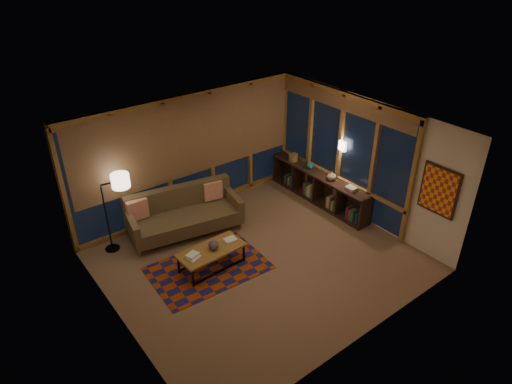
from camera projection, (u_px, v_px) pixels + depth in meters
floor at (259, 260)px, 8.85m from camera, size 5.50×5.00×0.01m
ceiling at (260, 130)px, 7.51m from camera, size 5.50×5.00×0.01m
walls at (259, 201)px, 8.18m from camera, size 5.51×5.01×2.70m
window_wall_back at (190, 155)px, 9.85m from camera, size 5.30×0.16×2.60m
window_wall_right at (338, 151)px, 10.02m from camera, size 0.16×3.70×2.60m
wall_art at (439, 191)px, 8.30m from camera, size 0.06×0.74×0.94m
wall_sconce at (343, 146)px, 9.78m from camera, size 0.12×0.18×0.22m
sofa at (185, 214)px, 9.44m from camera, size 2.42×1.34×0.94m
pillow_left at (138, 211)px, 9.15m from camera, size 0.43×0.16×0.42m
pillow_right at (213, 192)px, 9.82m from camera, size 0.43×0.22×0.41m
area_rug at (208, 268)px, 8.64m from camera, size 2.22×1.55×0.01m
coffee_table at (212, 258)px, 8.57m from camera, size 1.28×0.62×0.42m
book_stack_a at (193, 256)px, 8.24m from camera, size 0.27×0.24×0.06m
book_stack_b at (231, 240)px, 8.68m from camera, size 0.25×0.21×0.05m
ceramic_pot at (213, 245)px, 8.42m from camera, size 0.22×0.22×0.19m
floor_lamp at (106, 215)px, 8.78m from camera, size 0.58×0.42×1.60m
bookshelf at (319, 187)px, 10.64m from camera, size 0.40×2.88×0.72m
basket at (293, 157)px, 11.02m from camera, size 0.29×0.29×0.17m
teal_bowl at (310, 166)px, 10.64m from camera, size 0.21×0.21×0.16m
vase at (332, 176)px, 10.15m from camera, size 0.22×0.22×0.21m
shelf_book_stack at (351, 189)px, 9.79m from camera, size 0.19×0.25×0.07m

